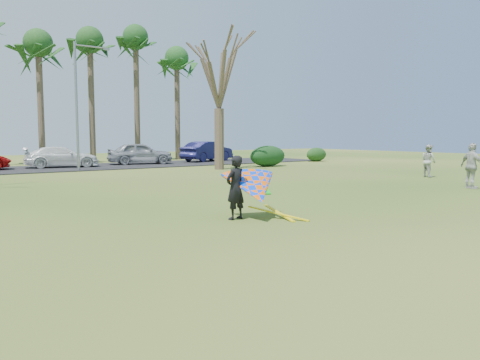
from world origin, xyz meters
TOP-DOWN VIEW (x-y plane):
  - ground at (0.00, 0.00)m, footprint 100.00×100.00m
  - parking_strip at (0.00, 25.00)m, footprint 46.00×7.00m
  - palm_6 at (2.00, 31.00)m, footprint 4.84×4.84m
  - palm_7 at (6.00, 31.00)m, footprint 4.84×4.84m
  - palm_8 at (10.00, 31.00)m, footprint 4.84×4.84m
  - palm_9 at (14.00, 31.00)m, footprint 4.84×4.84m
  - bare_tree_right at (10.00, 18.00)m, footprint 6.27×6.27m
  - streetlight at (2.16, 22.00)m, footprint 2.28×0.18m
  - hedge_near at (14.43, 18.34)m, footprint 3.03×1.37m
  - hedge_far at (21.99, 20.89)m, footprint 2.15×1.01m
  - car_3 at (1.94, 25.44)m, footprint 5.18×2.94m
  - car_4 at (7.81, 25.64)m, footprint 5.17×2.99m
  - car_5 at (14.07, 25.95)m, footprint 5.36×3.28m
  - pedestrian_a at (15.98, 6.59)m, footprint 0.90×1.02m
  - pedestrian_b at (12.37, 2.34)m, footprint 0.79×1.22m
  - kite_flyer at (0.51, 2.14)m, footprint 2.13×2.39m

SIDE VIEW (x-z plane):
  - ground at x=0.00m, z-range 0.00..0.00m
  - parking_strip at x=0.00m, z-range 0.00..0.06m
  - hedge_far at x=21.99m, z-range 0.00..1.19m
  - hedge_near at x=14.43m, z-range 0.00..1.51m
  - car_3 at x=1.94m, z-range 0.06..1.48m
  - kite_flyer at x=0.51m, z-range -0.16..1.86m
  - pedestrian_a at x=15.98m, z-range 0.00..1.75m
  - car_4 at x=7.81m, z-range 0.06..1.71m
  - car_5 at x=14.07m, z-range 0.06..1.73m
  - pedestrian_b at x=12.37m, z-range 0.00..1.94m
  - streetlight at x=2.16m, z-range 0.46..8.46m
  - bare_tree_right at x=10.00m, z-range 1.96..11.17m
  - palm_6 at x=2.00m, z-range 3.75..14.59m
  - palm_9 at x=14.00m, z-range 3.75..14.59m
  - palm_7 at x=6.00m, z-range 4.08..15.62m
  - palm_8 at x=10.00m, z-range 4.40..16.64m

